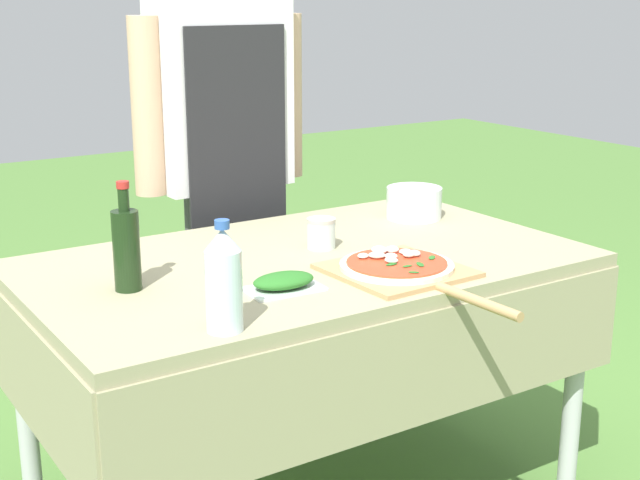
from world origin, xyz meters
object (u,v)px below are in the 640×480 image
at_px(water_bottle, 224,280).
at_px(herb_container, 284,282).
at_px(person_cook, 223,142).
at_px(sauce_jar, 321,235).
at_px(mixing_tub, 414,203).
at_px(prep_table, 305,290).
at_px(oil_bottle, 127,248).
at_px(pizza_on_peel, 400,268).

height_order(water_bottle, herb_container, water_bottle).
bearing_deg(person_cook, sauce_jar, 85.93).
bearing_deg(mixing_tub, prep_table, -160.77).
bearing_deg(prep_table, water_bottle, -139.52).
distance_m(oil_bottle, mixing_tub, 1.02).
height_order(water_bottle, mixing_tub, water_bottle).
height_order(prep_table, herb_container, herb_container).
relative_size(herb_container, sauce_jar, 2.20).
relative_size(person_cook, herb_container, 8.79).
height_order(person_cook, water_bottle, person_cook).
bearing_deg(prep_table, oil_bottle, -179.85).
distance_m(water_bottle, mixing_tub, 1.08).
relative_size(person_cook, pizza_on_peel, 2.84).
bearing_deg(pizza_on_peel, oil_bottle, 155.63).
relative_size(pizza_on_peel, water_bottle, 2.43).
bearing_deg(prep_table, sauce_jar, 30.61).
bearing_deg(person_cook, herb_container, 69.01).
bearing_deg(oil_bottle, sauce_jar, 5.09).
bearing_deg(herb_container, mixing_tub, 28.60).
bearing_deg(water_bottle, person_cook, 62.88).
relative_size(prep_table, pizza_on_peel, 2.56).
relative_size(prep_table, sauce_jar, 17.46).
height_order(oil_bottle, herb_container, oil_bottle).
bearing_deg(person_cook, prep_table, 78.77).
xyz_separation_m(oil_bottle, water_bottle, (0.07, -0.36, 0.01)).
bearing_deg(mixing_tub, oil_bottle, -169.82).
height_order(pizza_on_peel, oil_bottle, oil_bottle).
height_order(person_cook, oil_bottle, person_cook).
xyz_separation_m(herb_container, mixing_tub, (0.70, 0.38, 0.03)).
xyz_separation_m(person_cook, oil_bottle, (-0.59, -0.66, -0.11)).
xyz_separation_m(water_bottle, sauce_jar, (0.51, 0.41, -0.07)).
xyz_separation_m(prep_table, mixing_tub, (0.51, 0.18, 0.14)).
height_order(pizza_on_peel, mixing_tub, mixing_tub).
xyz_separation_m(person_cook, herb_container, (-0.29, -0.86, -0.19)).
height_order(prep_table, pizza_on_peel, pizza_on_peel).
relative_size(person_cook, sauce_jar, 19.37).
height_order(pizza_on_peel, herb_container, pizza_on_peel).
distance_m(person_cook, oil_bottle, 0.89).
xyz_separation_m(pizza_on_peel, herb_container, (-0.31, 0.05, 0.01)).
bearing_deg(oil_bottle, water_bottle, -79.14).
bearing_deg(sauce_jar, water_bottle, -140.99).
bearing_deg(oil_bottle, prep_table, 0.15).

